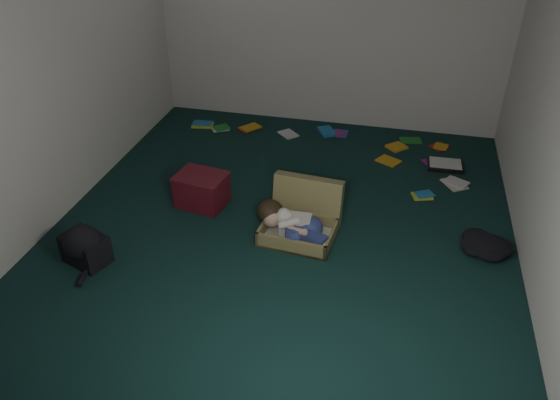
% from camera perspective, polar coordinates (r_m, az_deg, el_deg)
% --- Properties ---
extents(floor, '(4.50, 4.50, 0.00)m').
position_cam_1_polar(floor, '(4.92, 0.41, -2.51)').
color(floor, black).
rests_on(floor, ground).
extents(wall_back, '(4.50, 0.00, 4.50)m').
position_cam_1_polar(wall_back, '(6.41, 5.27, 18.78)').
color(wall_back, silver).
rests_on(wall_back, ground).
extents(wall_front, '(4.50, 0.00, 4.50)m').
position_cam_1_polar(wall_front, '(2.44, -11.65, -7.29)').
color(wall_front, silver).
rests_on(wall_front, ground).
extents(wall_left, '(0.00, 4.50, 4.50)m').
position_cam_1_polar(wall_left, '(5.10, -22.57, 12.78)').
color(wall_left, silver).
rests_on(wall_left, ground).
extents(suitcase, '(0.67, 0.66, 0.45)m').
position_cam_1_polar(suitcase, '(4.75, 2.32, -1.95)').
color(suitcase, olive).
rests_on(suitcase, floor).
extents(person, '(0.66, 0.37, 0.28)m').
position_cam_1_polar(person, '(4.61, 1.27, -2.48)').
color(person, silver).
rests_on(person, suitcase).
extents(maroon_bin, '(0.51, 0.43, 0.31)m').
position_cam_1_polar(maroon_bin, '(5.15, -8.17, 1.06)').
color(maroon_bin, '#57111C').
rests_on(maroon_bin, floor).
extents(backpack, '(0.54, 0.49, 0.27)m').
position_cam_1_polar(backpack, '(4.68, -19.66, -4.74)').
color(backpack, black).
rests_on(backpack, floor).
extents(clothing_pile, '(0.46, 0.41, 0.12)m').
position_cam_1_polar(clothing_pile, '(4.88, 20.36, -4.33)').
color(clothing_pile, black).
rests_on(clothing_pile, floor).
extents(paper_tray, '(0.37, 0.28, 0.05)m').
position_cam_1_polar(paper_tray, '(6.05, 16.87, 3.53)').
color(paper_tray, black).
rests_on(paper_tray, floor).
extents(book_scatter, '(3.14, 1.44, 0.02)m').
position_cam_1_polar(book_scatter, '(6.25, 7.03, 5.62)').
color(book_scatter, '#BFCE24').
rests_on(book_scatter, floor).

